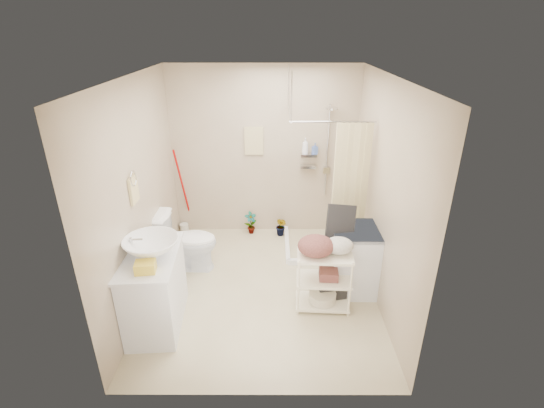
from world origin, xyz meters
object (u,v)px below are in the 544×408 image
Objects in this scene: laundry_rack at (324,276)px; washing_machine at (354,259)px; vanity at (155,290)px; toilet at (186,241)px.

washing_machine is at bearing 44.30° from laundry_rack.
laundry_rack is (1.88, 0.28, -0.01)m from vanity.
laundry_rack reaches higher than washing_machine.
vanity is at bearing -167.99° from laundry_rack.
vanity is 1.17× the size of laundry_rack.
washing_machine is at bearing 12.04° from vanity.
vanity reaches higher than laundry_rack.
washing_machine is 0.98× the size of laundry_rack.
toilet is 1.95m from laundry_rack.
toilet is (0.12, 1.11, -0.03)m from vanity.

